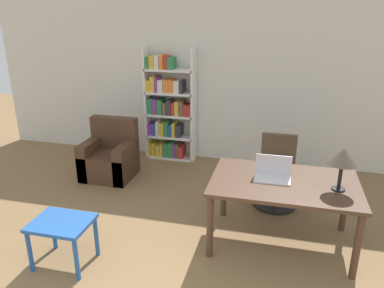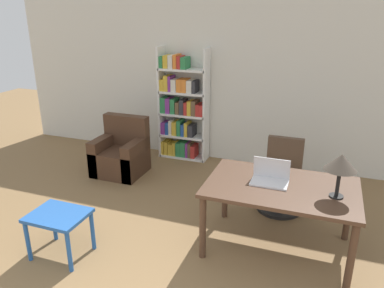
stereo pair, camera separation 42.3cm
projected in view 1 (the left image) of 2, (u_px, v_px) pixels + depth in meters
name	position (u px, v px, depth m)	size (l,w,h in m)	color
wall_back	(223.00, 80.00, 6.02)	(8.00, 0.06, 2.70)	silver
desk	(284.00, 189.00, 3.93)	(1.52, 0.98, 0.74)	#4C3323
laptop	(273.00, 174.00, 3.95)	(0.38, 0.24, 0.25)	silver
table_lamp	(343.00, 157.00, 3.60)	(0.30, 0.30, 0.44)	black
office_chair	(276.00, 176.00, 4.87)	(0.57, 0.57, 0.91)	black
side_table_blue	(62.00, 229.00, 3.68)	(0.57, 0.46, 0.48)	#2356A3
armchair	(110.00, 158.00, 5.70)	(0.73, 0.67, 0.88)	#472D1E
bookshelf	(168.00, 110.00, 6.22)	(0.83, 0.28, 1.87)	white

